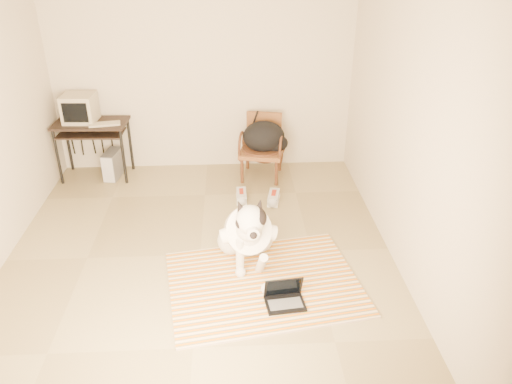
{
  "coord_description": "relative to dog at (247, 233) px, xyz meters",
  "views": [
    {
      "loc": [
        0.35,
        -4.34,
        3.04
      ],
      "look_at": [
        0.57,
        -0.21,
        0.84
      ],
      "focal_mm": 35.0,
      "sensor_mm": 36.0,
      "label": 1
    }
  ],
  "objects": [
    {
      "name": "laptop",
      "position": [
        0.31,
        -0.67,
        -0.27
      ],
      "size": [
        0.38,
        0.29,
        0.25
      ],
      "color": "black",
      "rests_on": "rug"
    },
    {
      "name": "floor",
      "position": [
        -0.49,
        0.15,
        -0.35
      ],
      "size": [
        4.5,
        4.5,
        0.0
      ],
      "primitive_type": "plane",
      "color": "#928259",
      "rests_on": "ground"
    },
    {
      "name": "pc_tower",
      "position": [
        -1.75,
        2.07,
        -0.17
      ],
      "size": [
        0.23,
        0.42,
        0.37
      ],
      "color": "#545456",
      "rests_on": "floor"
    },
    {
      "name": "wall_front",
      "position": [
        -0.49,
        -2.1,
        1.0
      ],
      "size": [
        4.5,
        0.0,
        4.5
      ],
      "primitive_type": "plane",
      "rotation": [
        -1.57,
        0.0,
        0.0
      ],
      "color": "beige",
      "rests_on": "floor"
    },
    {
      "name": "crt_monitor",
      "position": [
        -2.09,
        2.15,
        0.61
      ],
      "size": [
        0.42,
        0.41,
        0.36
      ],
      "color": "tan",
      "rests_on": "computer_desk"
    },
    {
      "name": "desk_keyboard",
      "position": [
        -1.76,
        1.99,
        0.44
      ],
      "size": [
        0.41,
        0.21,
        0.03
      ],
      "primitive_type": "cube",
      "rotation": [
        0.0,
        0.0,
        0.18
      ],
      "color": "tan",
      "rests_on": "computer_desk"
    },
    {
      "name": "sneaker_right",
      "position": [
        0.37,
        1.25,
        -0.3
      ],
      "size": [
        0.19,
        0.34,
        0.11
      ],
      "color": "white",
      "rests_on": "floor"
    },
    {
      "name": "rattan_chair",
      "position": [
        0.28,
        2.02,
        0.07
      ],
      "size": [
        0.65,
        0.63,
        0.84
      ],
      "color": "brown",
      "rests_on": "floor"
    },
    {
      "name": "rug",
      "position": [
        0.14,
        -0.37,
        -0.34
      ],
      "size": [
        1.99,
        1.64,
        0.02
      ],
      "color": "orange",
      "rests_on": "floor"
    },
    {
      "name": "computer_desk",
      "position": [
        -1.97,
        2.1,
        0.32
      ],
      "size": [
        0.96,
        0.56,
        0.78
      ],
      "color": "black",
      "rests_on": "floor"
    },
    {
      "name": "wall_back",
      "position": [
        -0.49,
        2.4,
        1.0
      ],
      "size": [
        4.5,
        0.0,
        4.5
      ],
      "primitive_type": "plane",
      "rotation": [
        1.57,
        0.0,
        0.0
      ],
      "color": "beige",
      "rests_on": "floor"
    },
    {
      "name": "sneaker_left",
      "position": [
        -0.03,
        1.32,
        -0.3
      ],
      "size": [
        0.13,
        0.31,
        0.11
      ],
      "color": "white",
      "rests_on": "floor"
    },
    {
      "name": "dog",
      "position": [
        0.0,
        0.0,
        0.0
      ],
      "size": [
        0.59,
        1.2,
        0.88
      ],
      "color": "silver",
      "rests_on": "rug"
    },
    {
      "name": "backpack",
      "position": [
        0.32,
        1.96,
        0.22
      ],
      "size": [
        0.6,
        0.46,
        0.41
      ],
      "color": "black",
      "rests_on": "rattan_chair"
    },
    {
      "name": "wall_right",
      "position": [
        1.51,
        0.15,
        1.0
      ],
      "size": [
        0.0,
        4.5,
        4.5
      ],
      "primitive_type": "plane",
      "rotation": [
        1.57,
        0.0,
        -1.57
      ],
      "color": "beige",
      "rests_on": "floor"
    }
  ]
}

